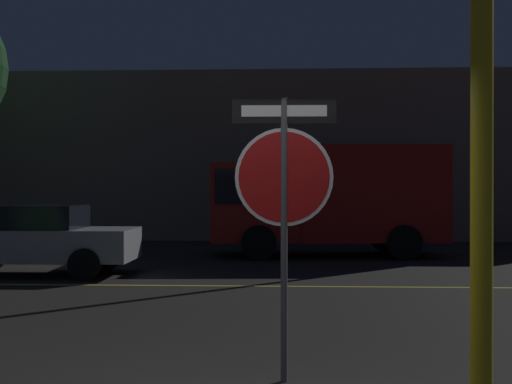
{
  "coord_description": "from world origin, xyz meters",
  "views": [
    {
      "loc": [
        0.6,
        -4.97,
        1.7
      ],
      "look_at": [
        0.18,
        3.37,
        1.66
      ],
      "focal_mm": 50.0,
      "sensor_mm": 36.0,
      "label": 1
    }
  ],
  "objects_px": {
    "stop_sign": "(284,180)",
    "street_lamp": "(488,47)",
    "delivery_truck": "(324,196)",
    "passing_car_2": "(36,240)",
    "yellow_pole_right": "(482,198)"
  },
  "relations": [
    {
      "from": "stop_sign",
      "to": "street_lamp",
      "type": "distance_m",
      "value": 13.45
    },
    {
      "from": "delivery_truck",
      "to": "street_lamp",
      "type": "height_order",
      "value": "street_lamp"
    },
    {
      "from": "stop_sign",
      "to": "passing_car_2",
      "type": "relative_size",
      "value": 0.62
    },
    {
      "from": "delivery_truck",
      "to": "passing_car_2",
      "type": "bearing_deg",
      "value": 122.37
    },
    {
      "from": "stop_sign",
      "to": "passing_car_2",
      "type": "height_order",
      "value": "stop_sign"
    },
    {
      "from": "yellow_pole_right",
      "to": "delivery_truck",
      "type": "distance_m",
      "value": 13.42
    },
    {
      "from": "stop_sign",
      "to": "street_lamp",
      "type": "relative_size",
      "value": 0.3
    },
    {
      "from": "passing_car_2",
      "to": "yellow_pole_right",
      "type": "bearing_deg",
      "value": -146.51
    },
    {
      "from": "street_lamp",
      "to": "delivery_truck",
      "type": "bearing_deg",
      "value": -177.61
    },
    {
      "from": "passing_car_2",
      "to": "street_lamp",
      "type": "relative_size",
      "value": 0.48
    },
    {
      "from": "yellow_pole_right",
      "to": "passing_car_2",
      "type": "xyz_separation_m",
      "value": [
        -6.24,
        9.12,
        -0.95
      ]
    },
    {
      "from": "stop_sign",
      "to": "passing_car_2",
      "type": "distance_m",
      "value": 9.06
    },
    {
      "from": "stop_sign",
      "to": "delivery_truck",
      "type": "distance_m",
      "value": 11.84
    },
    {
      "from": "street_lamp",
      "to": "yellow_pole_right",
      "type": "bearing_deg",
      "value": -105.38
    },
    {
      "from": "delivery_truck",
      "to": "stop_sign",
      "type": "bearing_deg",
      "value": 171.75
    }
  ]
}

